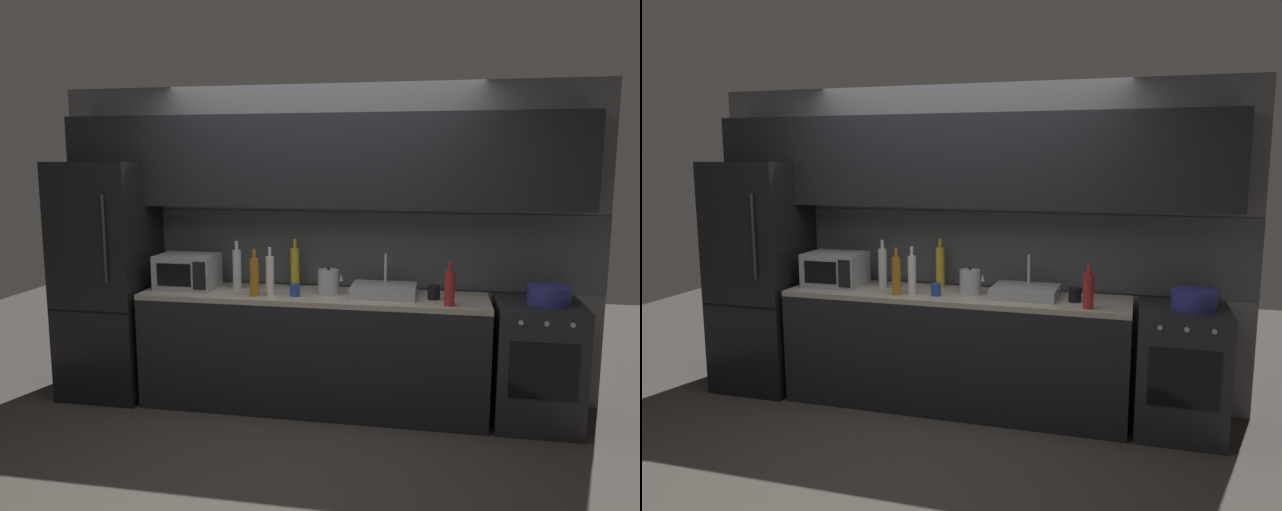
# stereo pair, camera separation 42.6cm
# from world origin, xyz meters

# --- Properties ---
(ground_plane) EXTENTS (10.00, 10.00, 0.00)m
(ground_plane) POSITION_xyz_m (0.00, 0.00, 0.00)
(ground_plane) COLOR #3D3833
(back_wall) EXTENTS (4.37, 0.44, 2.50)m
(back_wall) POSITION_xyz_m (0.00, 1.20, 1.55)
(back_wall) COLOR slate
(back_wall) RESTS_ON ground
(counter_run) EXTENTS (2.63, 0.60, 0.90)m
(counter_run) POSITION_xyz_m (0.00, 0.90, 0.45)
(counter_run) COLOR black
(counter_run) RESTS_ON ground
(refrigerator) EXTENTS (0.68, 0.69, 1.90)m
(refrigerator) POSITION_xyz_m (-1.70, 0.90, 0.95)
(refrigerator) COLOR black
(refrigerator) RESTS_ON ground
(oven_range) EXTENTS (0.60, 0.62, 0.90)m
(oven_range) POSITION_xyz_m (1.66, 0.90, 0.45)
(oven_range) COLOR #232326
(oven_range) RESTS_ON ground
(microwave) EXTENTS (0.46, 0.35, 0.27)m
(microwave) POSITION_xyz_m (-1.02, 0.92, 1.04)
(microwave) COLOR #A8AAAF
(microwave) RESTS_ON counter_run
(sink_basin) EXTENTS (0.48, 0.38, 0.30)m
(sink_basin) POSITION_xyz_m (0.54, 0.93, 0.94)
(sink_basin) COLOR #ADAFB5
(sink_basin) RESTS_ON counter_run
(kettle) EXTENTS (0.19, 0.16, 0.21)m
(kettle) POSITION_xyz_m (0.12, 0.90, 1.00)
(kettle) COLOR #B7BABF
(kettle) RESTS_ON counter_run
(wine_bottle_white) EXTENTS (0.06, 0.06, 0.36)m
(wine_bottle_white) POSITION_xyz_m (-0.30, 0.78, 1.05)
(wine_bottle_white) COLOR silver
(wine_bottle_white) RESTS_ON counter_run
(wine_bottle_amber) EXTENTS (0.07, 0.07, 0.36)m
(wine_bottle_amber) POSITION_xyz_m (-0.41, 0.73, 1.05)
(wine_bottle_amber) COLOR #B27019
(wine_bottle_amber) RESTS_ON counter_run
(wine_bottle_yellow) EXTENTS (0.07, 0.07, 0.39)m
(wine_bottle_yellow) POSITION_xyz_m (-0.19, 1.11, 1.07)
(wine_bottle_yellow) COLOR gold
(wine_bottle_yellow) RESTS_ON counter_run
(wine_bottle_red) EXTENTS (0.07, 0.07, 0.31)m
(wine_bottle_red) POSITION_xyz_m (1.02, 0.70, 1.03)
(wine_bottle_red) COLOR #A82323
(wine_bottle_red) RESTS_ON counter_run
(wine_bottle_clear) EXTENTS (0.07, 0.07, 0.38)m
(wine_bottle_clear) POSITION_xyz_m (-0.62, 0.97, 1.06)
(wine_bottle_clear) COLOR silver
(wine_bottle_clear) RESTS_ON counter_run
(mug_blue) EXTENTS (0.07, 0.07, 0.09)m
(mug_blue) POSITION_xyz_m (-0.11, 0.79, 0.95)
(mug_blue) COLOR #234299
(mug_blue) RESTS_ON counter_run
(mug_dark) EXTENTS (0.09, 0.09, 0.10)m
(mug_dark) POSITION_xyz_m (0.91, 0.87, 0.95)
(mug_dark) COLOR black
(mug_dark) RESTS_ON counter_run
(cooking_pot) EXTENTS (0.30, 0.30, 0.13)m
(cooking_pot) POSITION_xyz_m (1.72, 0.90, 0.96)
(cooking_pot) COLOR #333899
(cooking_pot) RESTS_ON oven_range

